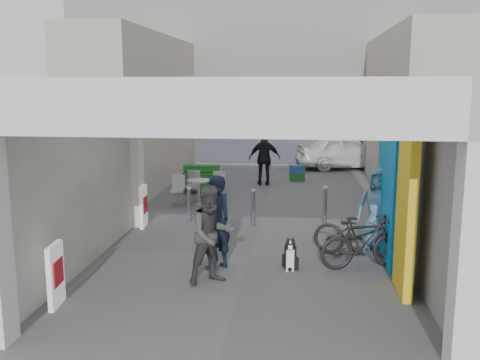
# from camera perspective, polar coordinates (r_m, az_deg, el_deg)

# --- Properties ---
(ground) EXTENTS (90.00, 90.00, 0.00)m
(ground) POSITION_cam_1_polar(r_m,az_deg,el_deg) (10.87, 1.02, -8.08)
(ground) COLOR #535458
(ground) RESTS_ON ground
(arcade_canopy) EXTENTS (6.40, 6.45, 6.40)m
(arcade_canopy) POSITION_cam_1_polar(r_m,az_deg,el_deg) (9.52, 3.83, 3.49)
(arcade_canopy) COLOR silver
(arcade_canopy) RESTS_ON ground
(far_building) EXTENTS (18.00, 4.08, 8.00)m
(far_building) POSITION_cam_1_polar(r_m,az_deg,el_deg) (24.28, 4.32, 11.64)
(far_building) COLOR white
(far_building) RESTS_ON ground
(plaza_bldg_left) EXTENTS (2.00, 9.00, 5.00)m
(plaza_bldg_left) POSITION_cam_1_polar(r_m,az_deg,el_deg) (18.61, -10.68, 7.30)
(plaza_bldg_left) COLOR #B2A893
(plaza_bldg_left) RESTS_ON ground
(plaza_bldg_right) EXTENTS (2.00, 9.00, 5.00)m
(plaza_bldg_right) POSITION_cam_1_polar(r_m,az_deg,el_deg) (18.13, 17.85, 6.90)
(plaza_bldg_right) COLOR #B2A893
(plaza_bldg_right) RESTS_ON ground
(bollard_left) EXTENTS (0.09, 0.09, 0.87)m
(bollard_left) POSITION_cam_1_polar(r_m,az_deg,el_deg) (13.34, -5.43, -2.69)
(bollard_left) COLOR gray
(bollard_left) RESTS_ON ground
(bollard_center) EXTENTS (0.09, 0.09, 0.89)m
(bollard_center) POSITION_cam_1_polar(r_m,az_deg,el_deg) (12.91, 1.43, -3.04)
(bollard_center) COLOR gray
(bollard_center) RESTS_ON ground
(bollard_right) EXTENTS (0.09, 0.09, 0.96)m
(bollard_right) POSITION_cam_1_polar(r_m,az_deg,el_deg) (13.06, 9.07, -2.85)
(bollard_right) COLOR gray
(bollard_right) RESTS_ON ground
(advert_board_near) EXTENTS (0.14, 0.55, 1.00)m
(advert_board_near) POSITION_cam_1_polar(r_m,az_deg,el_deg) (8.86, -19.05, -9.54)
(advert_board_near) COLOR white
(advert_board_near) RESTS_ON ground
(advert_board_far) EXTENTS (0.14, 0.55, 1.00)m
(advert_board_far) POSITION_cam_1_polar(r_m,az_deg,el_deg) (13.05, -10.24, -2.78)
(advert_board_far) COLOR white
(advert_board_far) RESTS_ON ground
(cafe_set) EXTENTS (1.44, 1.16, 0.87)m
(cafe_set) POSITION_cam_1_polar(r_m,az_deg,el_deg) (15.52, -4.61, -1.31)
(cafe_set) COLOR #B2B2B8
(cafe_set) RESTS_ON ground
(produce_stand) EXTENTS (1.31, 0.71, 0.86)m
(produce_stand) POSITION_cam_1_polar(r_m,az_deg,el_deg) (16.92, -4.22, -0.20)
(produce_stand) COLOR black
(produce_stand) RESTS_ON ground
(crate_stack) EXTENTS (0.55, 0.50, 0.56)m
(crate_stack) POSITION_cam_1_polar(r_m,az_deg,el_deg) (18.99, 6.12, 0.73)
(crate_stack) COLOR #1A5D20
(crate_stack) RESTS_ON ground
(border_collie) EXTENTS (0.23, 0.46, 0.63)m
(border_collie) POSITION_cam_1_polar(r_m,az_deg,el_deg) (10.07, 5.39, -8.12)
(border_collie) COLOR black
(border_collie) RESTS_ON ground
(man_with_dog) EXTENTS (0.76, 0.76, 1.78)m
(man_with_dog) POSITION_cam_1_polar(r_m,az_deg,el_deg) (9.91, -2.61, -4.54)
(man_with_dog) COLOR black
(man_with_dog) RESTS_ON ground
(man_back_turned) EXTENTS (1.06, 1.01, 1.73)m
(man_back_turned) POSITION_cam_1_polar(r_m,az_deg,el_deg) (9.23, -3.02, -5.85)
(man_back_turned) COLOR #373739
(man_back_turned) RESTS_ON ground
(man_elderly) EXTENTS (0.92, 0.67, 1.74)m
(man_elderly) POSITION_cam_1_polar(r_m,az_deg,el_deg) (11.48, 14.48, -2.89)
(man_elderly) COLOR #5587A5
(man_elderly) RESTS_ON ground
(man_crates) EXTENTS (1.12, 0.60, 1.83)m
(man_crates) POSITION_cam_1_polar(r_m,az_deg,el_deg) (18.06, 2.63, 2.31)
(man_crates) COLOR black
(man_crates) RESTS_ON ground
(bicycle_front) EXTENTS (1.98, 1.24, 0.98)m
(bicycle_front) POSITION_cam_1_polar(r_m,az_deg,el_deg) (10.88, 12.65, -5.61)
(bicycle_front) COLOR black
(bicycle_front) RESTS_ON ground
(bicycle_rear) EXTENTS (1.74, 0.93, 1.00)m
(bicycle_rear) POSITION_cam_1_polar(r_m,az_deg,el_deg) (10.27, 13.06, -6.52)
(bicycle_rear) COLOR black
(bicycle_rear) RESTS_ON ground
(white_van) EXTENTS (4.22, 2.35, 1.36)m
(white_van) POSITION_cam_1_polar(r_m,az_deg,el_deg) (22.01, 11.33, 2.96)
(white_van) COLOR white
(white_van) RESTS_ON ground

